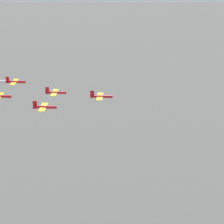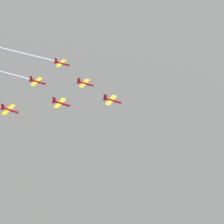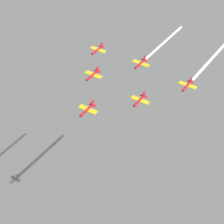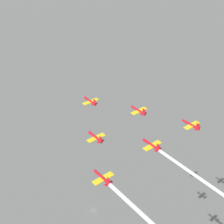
{
  "view_description": "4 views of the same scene",
  "coord_description": "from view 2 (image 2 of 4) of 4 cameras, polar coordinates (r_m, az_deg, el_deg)",
  "views": [
    {
      "loc": [
        -29.83,
        123.32,
        175.21
      ],
      "look_at": [
        32.45,
        -3.97,
        112.44
      ],
      "focal_mm": 70.0,
      "sensor_mm": 36.0,
      "label": 1
    },
    {
      "loc": [
        -72.95,
        94.2,
        223.73
      ],
      "look_at": [
        36.48,
        -4.78,
        111.97
      ],
      "focal_mm": 70.0,
      "sensor_mm": 36.0,
      "label": 2
    },
    {
      "loc": [
        -19.55,
        -111.95,
        217.07
      ],
      "look_at": [
        44.92,
        -11.55,
        116.36
      ],
      "focal_mm": 70.0,
      "sensor_mm": 36.0,
      "label": 3
    },
    {
      "loc": [
        150.52,
        -27.67,
        185.4
      ],
      "look_at": [
        43.2,
        2.16,
        113.0
      ],
      "focal_mm": 50.0,
      "sensor_mm": 36.0,
      "label": 4
    }
  ],
  "objects": [
    {
      "name": "jet_1",
      "position": [
        200.53,
        -3.58,
        3.75
      ],
      "size": [
        7.95,
        7.75,
        2.71
      ],
      "rotation": [
        0.0,
        0.0,
        1.98
      ],
      "color": "red"
    },
    {
      "name": "jet_4",
      "position": [
        199.85,
        -9.77,
        3.93
      ],
      "size": [
        7.95,
        7.75,
        2.71
      ],
      "rotation": [
        0.0,
        0.0,
        1.98
      ],
      "color": "red"
    },
    {
      "name": "smoke_trail_3",
      "position": [
        230.09,
        -12.52,
        7.64
      ],
      "size": [
        43.45,
        19.75,
        1.32
      ],
      "rotation": [
        0.0,
        0.0,
        1.98
      ],
      "color": "white"
    },
    {
      "name": "jet_2",
      "position": [
        183.29,
        -6.74,
        1.16
      ],
      "size": [
        7.95,
        7.75,
        2.71
      ],
      "rotation": [
        0.0,
        0.0,
        1.98
      ],
      "color": "red"
    },
    {
      "name": "jet_5",
      "position": [
        186.3,
        -13.3,
        0.29
      ],
      "size": [
        7.95,
        7.75,
        2.71
      ],
      "rotation": [
        0.0,
        0.0,
        1.98
      ],
      "color": "red"
    },
    {
      "name": "smoke_trail_4",
      "position": [
        210.6,
        -14.4,
        5.1
      ],
      "size": [
        30.64,
        14.04,
        1.08
      ],
      "rotation": [
        0.0,
        0.0,
        1.98
      ],
      "color": "white"
    },
    {
      "name": "jet_0",
      "position": [
        183.89,
        -0.05,
        1.55
      ],
      "size": [
        7.95,
        7.75,
        2.71
      ],
      "rotation": [
        0.0,
        0.0,
        1.98
      ],
      "color": "red"
    },
    {
      "name": "jet_3",
      "position": [
        216.39,
        -6.62,
        6.33
      ],
      "size": [
        7.95,
        7.75,
        2.71
      ],
      "rotation": [
        0.0,
        0.0,
        1.98
      ],
      "color": "red"
    }
  ]
}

